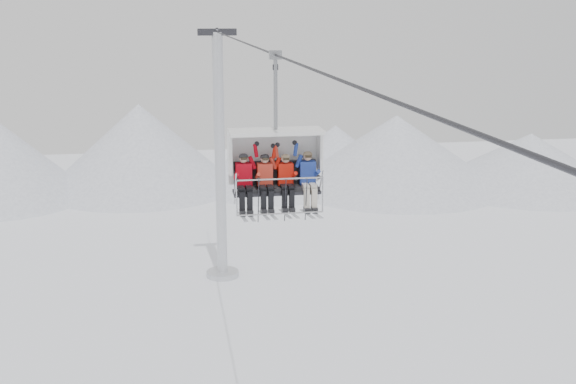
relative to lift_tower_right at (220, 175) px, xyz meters
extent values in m
cone|color=white|center=(-5.00, 22.00, -2.28)|extent=(16.00, 16.00, 7.00)
cone|color=white|center=(6.00, 21.00, -3.28)|extent=(14.00, 14.00, 5.00)
cone|color=white|center=(16.00, 19.00, -2.78)|extent=(18.00, 18.00, 6.00)
cone|color=white|center=(27.00, 17.00, -3.53)|extent=(16.00, 16.00, 4.50)
cone|color=white|center=(12.00, 24.00, -3.53)|extent=(12.00, 12.00, 4.50)
cylinder|color=silver|center=(0.00, 0.00, 0.87)|extent=(0.56, 0.56, 13.30)
cylinder|color=silver|center=(0.00, 0.00, -5.63)|extent=(1.80, 1.80, 0.30)
cube|color=#2B2B2F|center=(0.00, 0.00, 7.52)|extent=(2.00, 0.35, 0.35)
cylinder|color=#2B2B2F|center=(0.00, -22.00, 7.52)|extent=(0.06, 50.00, 0.06)
cube|color=black|center=(0.00, -20.23, 4.17)|extent=(2.12, 0.55, 0.10)
cube|color=black|center=(0.00, -19.97, 4.53)|extent=(2.12, 0.10, 0.62)
cube|color=#2B2B2F|center=(0.00, -20.23, 4.08)|extent=(2.22, 0.60, 0.08)
cube|color=white|center=(0.00, -19.75, 4.92)|extent=(2.36, 0.10, 1.41)
cube|color=white|center=(0.00, -20.15, 5.62)|extent=(2.36, 0.90, 0.10)
cylinder|color=#B6B6BB|center=(0.00, -20.78, 4.54)|extent=(2.16, 0.04, 0.04)
cylinder|color=#B6B6BB|center=(0.00, -20.85, 3.67)|extent=(2.16, 0.04, 0.04)
cylinder|color=gray|center=(0.00, -20.13, 6.57)|extent=(0.10, 0.10, 1.90)
cube|color=gray|center=(0.00, -20.13, 7.52)|extent=(0.30, 0.18, 0.22)
cube|color=#B50413|center=(-0.83, -20.19, 4.55)|extent=(0.41, 0.27, 0.60)
sphere|color=tan|center=(-0.83, -20.23, 4.97)|extent=(0.22, 0.22, 0.22)
cube|color=black|center=(-0.93, -20.63, 3.98)|extent=(0.14, 0.15, 0.48)
cube|color=black|center=(-0.74, -20.63, 3.98)|extent=(0.14, 0.15, 0.48)
cube|color=silver|center=(-0.93, -20.73, 3.60)|extent=(0.09, 1.69, 0.26)
cube|color=silver|center=(-0.74, -20.73, 3.60)|extent=(0.09, 1.69, 0.26)
cube|color=red|center=(-0.30, -20.19, 4.54)|extent=(0.39, 0.26, 0.58)
sphere|color=tan|center=(-0.30, -20.23, 4.95)|extent=(0.21, 0.21, 0.21)
cube|color=black|center=(-0.39, -20.63, 3.99)|extent=(0.13, 0.15, 0.46)
cube|color=black|center=(-0.20, -20.63, 3.99)|extent=(0.13, 0.15, 0.46)
cube|color=silver|center=(-0.39, -20.73, 3.62)|extent=(0.09, 1.69, 0.26)
cube|color=silver|center=(-0.20, -20.73, 3.62)|extent=(0.09, 1.69, 0.26)
cube|color=red|center=(0.23, -20.19, 4.53)|extent=(0.38, 0.25, 0.56)
sphere|color=tan|center=(0.23, -20.23, 4.93)|extent=(0.21, 0.21, 0.21)
cube|color=black|center=(0.14, -20.63, 3.99)|extent=(0.13, 0.15, 0.46)
cube|color=black|center=(0.32, -20.63, 3.99)|extent=(0.13, 0.15, 0.46)
cube|color=silver|center=(0.14, -20.73, 3.63)|extent=(0.09, 1.69, 0.26)
cube|color=silver|center=(0.32, -20.73, 3.63)|extent=(0.09, 1.69, 0.26)
cube|color=#203894|center=(0.80, -20.19, 4.55)|extent=(0.41, 0.27, 0.60)
sphere|color=tan|center=(0.80, -20.23, 4.97)|extent=(0.22, 0.22, 0.22)
cube|color=beige|center=(0.71, -20.63, 3.98)|extent=(0.14, 0.15, 0.48)
cube|color=beige|center=(0.90, -20.63, 3.98)|extent=(0.14, 0.15, 0.48)
cube|color=silver|center=(0.71, -20.73, 3.60)|extent=(0.09, 1.69, 0.26)
cube|color=silver|center=(0.90, -20.73, 3.60)|extent=(0.09, 1.69, 0.26)
camera|label=1|loc=(-2.67, -37.90, 8.56)|focal=45.00mm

